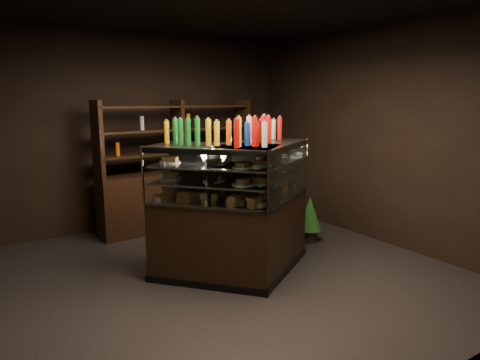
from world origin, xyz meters
name	(u,v)px	position (x,y,z in m)	size (l,w,h in m)	color
ground	(224,273)	(0.00, 0.00, 0.00)	(5.00, 5.00, 0.00)	black
room_shell	(223,106)	(0.00, 0.00, 1.94)	(5.02, 5.02, 3.01)	black
display_case	(238,231)	(0.15, -0.08, 0.51)	(2.09, 1.52, 1.53)	black
food_display	(239,178)	(0.15, -0.08, 1.14)	(1.69, 1.06, 0.47)	#B2853F
bottles_top	(238,131)	(0.15, -0.08, 1.66)	(1.51, 0.92, 0.30)	#D8590A
potted_conifer	(310,213)	(1.63, 0.33, 0.42)	(0.34, 0.34, 0.73)	black
back_shelving	(179,189)	(0.41, 2.05, 0.60)	(2.58, 0.55, 2.00)	black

